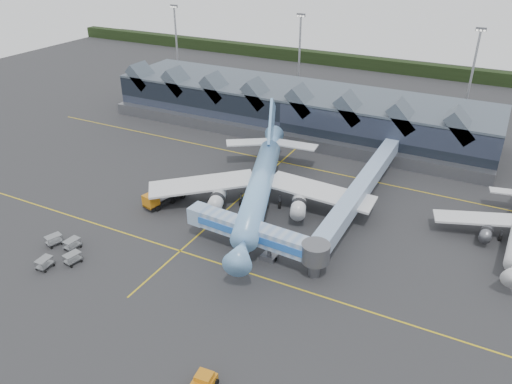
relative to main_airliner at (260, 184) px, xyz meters
The scene contains 9 objects.
ground 11.61m from the main_airliner, 114.51° to the right, with size 260.00×260.00×0.00m, color #2A2A2D.
taxi_stripes 6.21m from the main_airliner, behind, with size 120.00×60.00×0.01m.
tree_line_far 100.31m from the main_airliner, 92.56° to the left, with size 260.00×4.00×4.00m, color black.
terminal 38.74m from the main_airliner, 104.26° to the left, with size 90.00×22.25×12.52m.
light_masts 56.10m from the main_airliner, 72.68° to the left, with size 132.40×42.56×22.45m.
main_airliner is the anchor object (origin of this frame).
jet_bridge 15.39m from the main_airliner, 61.30° to the right, with size 23.04×4.81×5.26m.
fuel_truck 16.68m from the main_airliner, 157.33° to the right, with size 4.11×9.37×3.12m.
baggage_carts 33.28m from the main_airliner, 125.64° to the right, with size 8.13×7.80×1.62m.
Camera 1 is at (38.57, -57.67, 43.22)m, focal length 35.00 mm.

